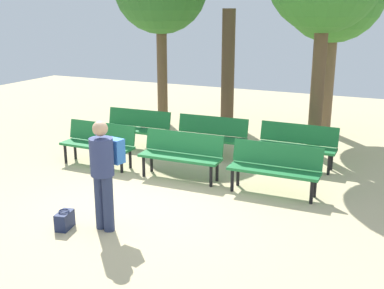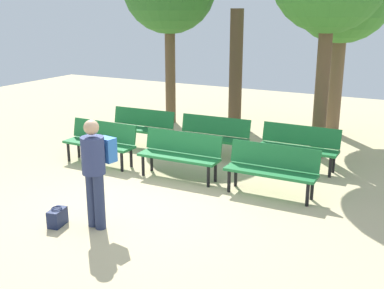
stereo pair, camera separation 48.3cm
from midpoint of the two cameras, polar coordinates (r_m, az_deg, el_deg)
ground_plane at (r=7.96m, az=-7.98°, el=-7.52°), size 24.00×24.00×0.00m
bench_r0_c0 at (r=10.07m, az=-12.48°, el=0.36°), size 1.60×0.49×0.87m
bench_r0_c1 at (r=9.08m, az=-2.80°, el=-0.98°), size 1.61×0.52×0.87m
bench_r0_c2 at (r=8.41m, az=8.30°, el=-2.54°), size 1.61×0.50×0.87m
bench_r1_c0 at (r=11.20m, az=-7.84°, el=2.18°), size 1.62×0.54×0.87m
bench_r1_c1 at (r=10.40m, az=0.95°, el=1.24°), size 1.62×0.55×0.87m
bench_r1_c2 at (r=9.89m, az=11.12°, el=0.16°), size 1.60×0.48×0.87m
tree_0 at (r=13.16m, az=3.27°, el=9.11°), size 0.36×0.36×3.15m
visitor_with_backpack at (r=7.01m, az=-12.46°, el=-2.87°), size 0.39×0.56×1.65m
handbag at (r=7.45m, az=-16.86°, el=-8.68°), size 0.24×0.35×0.29m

